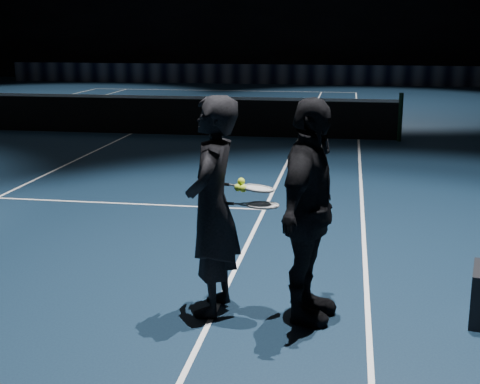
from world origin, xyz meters
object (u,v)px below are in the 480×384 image
object	(u,v)px
racket_lower	(263,205)
racket_upper	(258,188)
player_a	(212,207)
player_b	(309,212)
tennis_balls	(241,186)

from	to	relation	value
racket_lower	racket_upper	size ratio (longest dim) A/B	1.00
player_a	racket_lower	bearing A→B (deg)	92.26
player_a	player_b	bearing A→B (deg)	92.26
racket_upper	tennis_balls	world-z (taller)	tennis_balls
racket_upper	player_a	bearing A→B (deg)	-178.29
player_b	racket_lower	size ratio (longest dim) A/B	2.89
racket_upper	racket_lower	bearing A→B (deg)	-42.66
racket_lower	racket_upper	bearing A→B (deg)	141.34
racket_lower	tennis_balls	xyz separation A→B (m)	(-0.19, 0.01, 0.16)
tennis_balls	player_a	bearing A→B (deg)	179.33
player_a	player_b	world-z (taller)	same
racket_lower	tennis_balls	size ratio (longest dim) A/B	5.67
player_a	tennis_balls	bearing A→B (deg)	93.38
racket_lower	player_a	bearing A→B (deg)	-180.00
tennis_balls	racket_upper	bearing A→B (deg)	11.78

